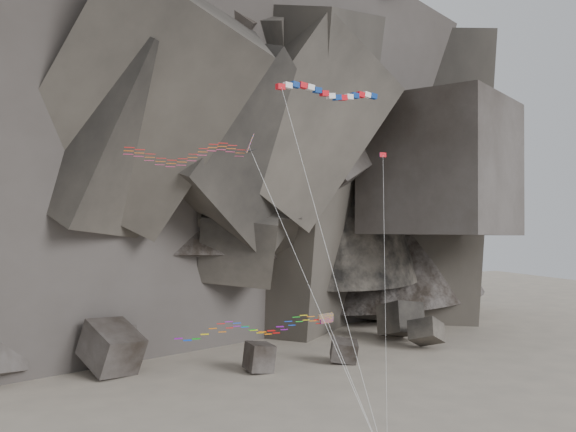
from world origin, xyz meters
name	(u,v)px	position (x,y,z in m)	size (l,w,h in m)	color
headland	(153,89)	(0.00, 70.00, 42.00)	(110.00, 70.00, 84.00)	#4C463E
boulder_field	(155,349)	(-6.27, 36.39, 2.27)	(71.73, 17.95, 9.14)	#47423F
delta_kite	(183,153)	(-10.65, 3.05, 24.19)	(16.74, 11.41, 24.23)	red
banner_kite	(330,94)	(2.77, 4.68, 29.97)	(10.85, 13.56, 28.88)	red
parafoil_kite	(248,327)	(-6.56, -0.45, 11.08)	(13.64, 7.27, 10.06)	yellow
pennant_kite	(383,210)	(4.62, -1.20, 19.80)	(4.61, 7.73, 22.78)	red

